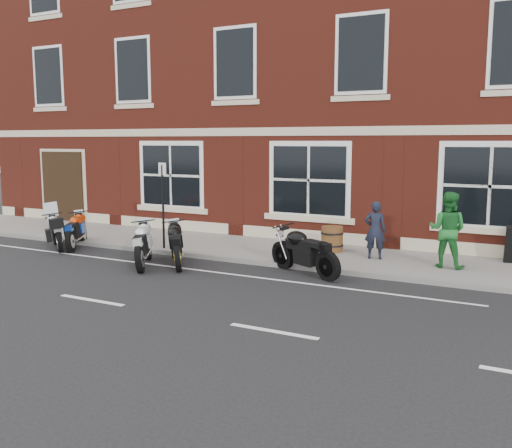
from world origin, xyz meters
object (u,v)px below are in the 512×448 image
object	(u,v)px
moto_touring_silver	(58,230)
moto_naked_black	(304,250)
moto_sport_red	(78,230)
pedestrian_right	(448,230)
parking_sign	(163,199)
moto_sport_black	(178,243)
barrel_planter	(332,239)
pedestrian_left	(375,230)
moto_sport_silver	(145,243)

from	to	relation	value
moto_touring_silver	moto_naked_black	bearing A→B (deg)	-49.57
moto_sport_red	pedestrian_right	bearing A→B (deg)	-21.77
parking_sign	moto_touring_silver	bearing A→B (deg)	-144.36
moto_sport_red	moto_sport_black	bearing A→B (deg)	-39.27
moto_sport_black	barrel_planter	world-z (taller)	moto_sport_black
pedestrian_left	parking_sign	xyz separation A→B (m)	(-5.68, -1.34, 0.64)
moto_touring_silver	pedestrian_left	bearing A→B (deg)	-37.45
moto_sport_red	moto_naked_black	world-z (taller)	moto_naked_black
moto_naked_black	parking_sign	size ratio (longest dim) A/B	0.88
moto_sport_black	parking_sign	size ratio (longest dim) A/B	0.76
moto_touring_silver	parking_sign	size ratio (longest dim) A/B	0.68
moto_touring_silver	moto_sport_red	world-z (taller)	moto_touring_silver
moto_sport_silver	pedestrian_left	distance (m)	5.86
pedestrian_left	moto_sport_black	bearing A→B (deg)	17.35
pedestrian_right	parking_sign	size ratio (longest dim) A/B	0.76
moto_sport_red	moto_naked_black	size ratio (longest dim) A/B	0.86
moto_naked_black	parking_sign	distance (m)	4.68
moto_touring_silver	pedestrian_right	distance (m)	10.84
moto_sport_red	barrel_planter	world-z (taller)	moto_sport_red
moto_touring_silver	parking_sign	distance (m)	3.42
moto_sport_silver	parking_sign	size ratio (longest dim) A/B	0.80
moto_touring_silver	moto_sport_red	size ratio (longest dim) A/B	0.90
moto_sport_black	barrel_planter	xyz separation A→B (m)	(3.05, 2.91, -0.09)
barrel_planter	parking_sign	xyz separation A→B (m)	(-4.37, -1.77, 1.04)
moto_sport_silver	moto_touring_silver	bearing A→B (deg)	137.99
moto_naked_black	moto_sport_silver	bearing A→B (deg)	129.55
moto_naked_black	pedestrian_right	xyz separation A→B (m)	(2.93, 1.77, 0.44)
pedestrian_right	barrel_planter	world-z (taller)	pedestrian_right
moto_sport_black	parking_sign	distance (m)	1.98
moto_sport_black	pedestrian_right	xyz separation A→B (m)	(6.17, 2.29, 0.47)
moto_sport_red	parking_sign	xyz separation A→B (m)	(2.67, 0.61, 0.98)
moto_sport_silver	barrel_planter	world-z (taller)	moto_sport_silver
moto_sport_black	parking_sign	bearing A→B (deg)	102.84
pedestrian_left	barrel_planter	size ratio (longest dim) A/B	2.16
barrel_planter	pedestrian_right	bearing A→B (deg)	-11.20
moto_sport_red	moto_sport_black	xyz separation A→B (m)	(3.98, -0.54, 0.02)
moto_sport_black	moto_naked_black	size ratio (longest dim) A/B	0.86
moto_sport_silver	barrel_planter	bearing A→B (deg)	10.31
barrel_planter	pedestrian_left	bearing A→B (deg)	-18.26
pedestrian_right	parking_sign	xyz separation A→B (m)	(-7.48, -1.15, 0.48)
moto_sport_black	parking_sign	world-z (taller)	parking_sign
pedestrian_left	moto_sport_red	bearing A→B (deg)	0.85
moto_sport_red	barrel_planter	distance (m)	7.43
moto_naked_black	moto_sport_black	bearing A→B (deg)	124.55
moto_sport_red	parking_sign	world-z (taller)	parking_sign
moto_touring_silver	moto_sport_red	distance (m)	0.57
moto_sport_silver	parking_sign	distance (m)	1.97
pedestrian_left	moto_naked_black	bearing A→B (deg)	47.83
moto_touring_silver	parking_sign	xyz separation A→B (m)	(3.14, 0.93, 0.98)
moto_sport_red	moto_sport_black	distance (m)	4.02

